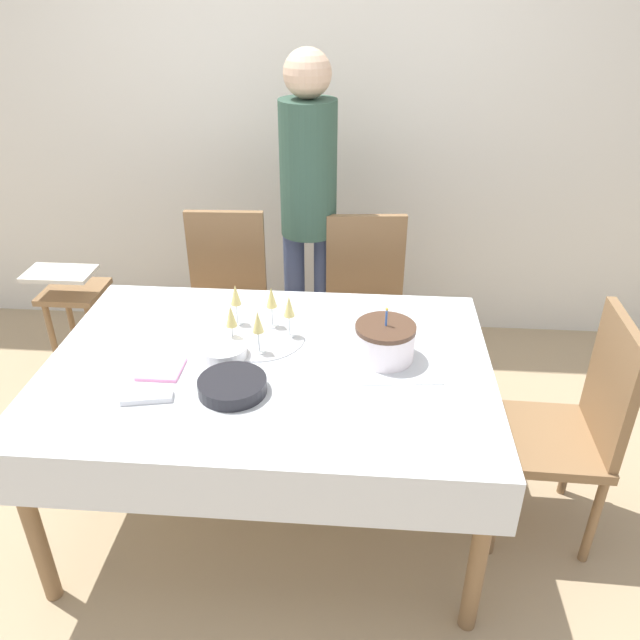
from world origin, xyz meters
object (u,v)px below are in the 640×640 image
at_px(dining_chair_far_right, 366,303).
at_px(high_chair, 75,305).
at_px(dining_chair_right_end, 572,422).
at_px(person_standing, 308,193).
at_px(plate_stack_dessert, 224,351).
at_px(birthday_cake, 385,342).
at_px(plate_stack_main, 232,386).
at_px(dining_chair_far_left, 226,298).
at_px(champagne_tray, 258,322).

xyz_separation_m(dining_chair_far_right, high_chair, (-1.51, -0.06, -0.04)).
bearing_deg(dining_chair_right_end, high_chair, 160.02).
distance_m(dining_chair_far_right, person_standing, 0.62).
height_order(plate_stack_dessert, person_standing, person_standing).
bearing_deg(person_standing, plate_stack_dessert, -101.83).
height_order(dining_chair_far_right, birthday_cake, dining_chair_far_right).
distance_m(dining_chair_right_end, person_standing, 1.61).
distance_m(person_standing, high_chair, 1.35).
bearing_deg(high_chair, plate_stack_dessert, -39.72).
relative_size(plate_stack_main, plate_stack_dessert, 1.35).
height_order(dining_chair_far_left, champagne_tray, dining_chair_far_left).
xyz_separation_m(dining_chair_far_right, plate_stack_main, (-0.45, -1.10, 0.24)).
distance_m(dining_chair_far_left, high_chair, 0.79).
distance_m(dining_chair_right_end, high_chair, 2.44).
bearing_deg(dining_chair_far_right, dining_chair_right_end, -48.76).
bearing_deg(high_chair, champagne_tray, -31.49).
bearing_deg(dining_chair_far_left, birthday_cake, -46.49).
bearing_deg(champagne_tray, dining_chair_far_right, 60.25).
bearing_deg(dining_chair_right_end, plate_stack_dessert, 179.28).
height_order(dining_chair_far_left, birthday_cake, dining_chair_far_left).
distance_m(dining_chair_far_left, birthday_cake, 1.19).
height_order(champagne_tray, high_chair, champagne_tray).
height_order(dining_chair_far_right, high_chair, dining_chair_far_right).
relative_size(birthday_cake, person_standing, 0.13).
distance_m(dining_chair_far_left, champagne_tray, 0.84).
xyz_separation_m(dining_chair_right_end, plate_stack_main, (-1.23, -0.20, 0.24)).
bearing_deg(person_standing, birthday_cake, -69.54).
height_order(champagne_tray, plate_stack_dessert, champagne_tray).
distance_m(dining_chair_right_end, plate_stack_main, 1.27).
xyz_separation_m(dining_chair_far_left, high_chair, (-0.79, -0.06, -0.04)).
bearing_deg(dining_chair_far_right, person_standing, 150.21).
xyz_separation_m(plate_stack_dessert, person_standing, (0.22, 1.05, 0.27)).
bearing_deg(person_standing, dining_chair_right_end, -44.48).
bearing_deg(birthday_cake, dining_chair_far_left, 133.51).
xyz_separation_m(dining_chair_right_end, birthday_cake, (-0.71, 0.06, 0.28)).
bearing_deg(birthday_cake, high_chair, 153.90).
xyz_separation_m(plate_stack_main, person_standing, (0.14, 1.27, 0.27)).
xyz_separation_m(birthday_cake, plate_stack_dessert, (-0.60, -0.04, -0.04)).
bearing_deg(champagne_tray, person_standing, 82.87).
bearing_deg(dining_chair_right_end, dining_chair_far_left, 149.26).
relative_size(champagne_tray, plate_stack_dessert, 2.06).
bearing_deg(champagne_tray, plate_stack_dessert, -125.77).
xyz_separation_m(dining_chair_far_left, birthday_cake, (0.79, -0.84, 0.28)).
relative_size(plate_stack_dessert, high_chair, 0.25).
bearing_deg(champagne_tray, dining_chair_far_left, 112.61).
relative_size(champagne_tray, person_standing, 0.21).
height_order(dining_chair_right_end, champagne_tray, dining_chair_right_end).
relative_size(plate_stack_main, person_standing, 0.14).
relative_size(dining_chair_right_end, plate_stack_dessert, 5.44).
relative_size(dining_chair_far_left, person_standing, 0.56).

